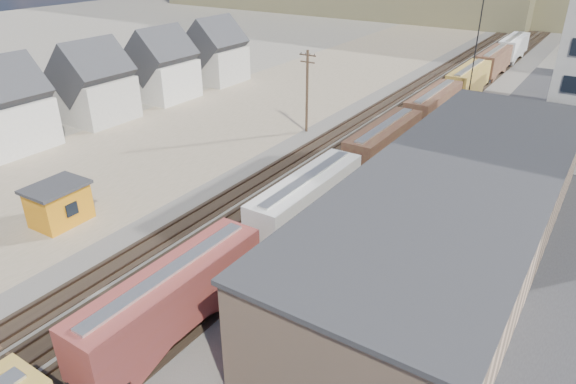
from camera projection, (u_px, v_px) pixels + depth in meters
The scene contains 11 objects.
ground at pixel (40, 378), 28.23m from camera, with size 300.00×300.00×0.00m, color #6B6356.
ballast_bed at pixel (396, 126), 65.59m from camera, with size 18.00×200.00×0.06m, color #4C4742.
dirt_yard at pixel (225, 120), 67.94m from camera, with size 24.00×180.00×0.03m, color #766B51.
asphalt_lot at pixel (569, 222), 43.59m from camera, with size 26.00×120.00×0.04m, color #232326.
rail_tracks at pixel (392, 125), 65.82m from camera, with size 11.40×200.00×0.24m.
freight_train at pixel (411, 122), 58.52m from camera, with size 3.00×119.74×4.46m.
warehouse at pixel (458, 210), 37.93m from camera, with size 12.40×40.40×7.25m.
utility_pole_north at pixel (307, 90), 61.42m from camera, with size 2.20×0.32×10.00m.
radio_mast at pixel (476, 46), 66.05m from camera, with size 1.20×0.16×18.00m.
townhouse_row at pixel (53, 98), 61.66m from camera, with size 8.15×68.16×10.47m.
maintenance_shed at pixel (59, 204), 42.83m from camera, with size 3.82×4.87×3.48m.
Camera 1 is at (22.74, -9.76, 21.83)m, focal length 32.00 mm.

